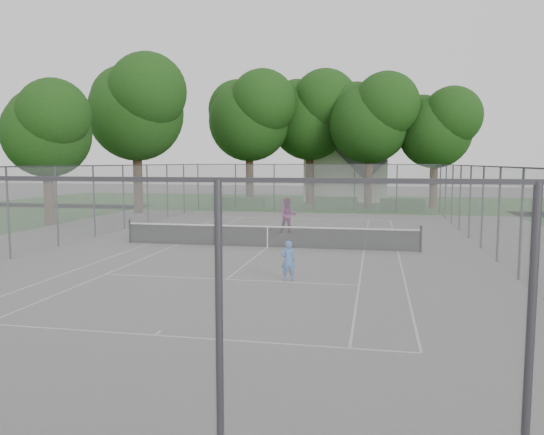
% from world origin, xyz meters
% --- Properties ---
extents(ground, '(120.00, 120.00, 0.00)m').
position_xyz_m(ground, '(0.00, 0.00, 0.00)').
color(ground, slate).
rests_on(ground, ground).
extents(grass_far, '(60.00, 20.00, 0.00)m').
position_xyz_m(grass_far, '(0.00, 26.00, 0.00)').
color(grass_far, '#204F16').
rests_on(grass_far, ground).
extents(court_markings, '(11.03, 23.83, 0.01)m').
position_xyz_m(court_markings, '(0.00, 0.00, 0.01)').
color(court_markings, beige).
rests_on(court_markings, ground).
extents(tennis_net, '(12.87, 0.10, 1.10)m').
position_xyz_m(tennis_net, '(0.00, 0.00, 0.51)').
color(tennis_net, black).
rests_on(tennis_net, ground).
extents(perimeter_fence, '(18.08, 34.08, 3.52)m').
position_xyz_m(perimeter_fence, '(0.00, 0.00, 1.81)').
color(perimeter_fence, '#38383D').
rests_on(perimeter_fence, ground).
extents(tree_far_left, '(7.73, 7.06, 11.11)m').
position_xyz_m(tree_far_left, '(-5.80, 21.08, 7.64)').
color(tree_far_left, '#332012').
rests_on(tree_far_left, ground).
extents(tree_far_midleft, '(7.95, 7.26, 11.43)m').
position_xyz_m(tree_far_midleft, '(-1.09, 23.82, 7.86)').
color(tree_far_midleft, '#332012').
rests_on(tree_far_midleft, ground).
extents(tree_far_midright, '(7.40, 6.76, 10.64)m').
position_xyz_m(tree_far_midright, '(4.00, 21.27, 7.31)').
color(tree_far_midright, '#332012').
rests_on(tree_far_midright, ground).
extents(tree_far_right, '(6.60, 6.02, 9.49)m').
position_xyz_m(tree_far_right, '(9.11, 21.83, 6.52)').
color(tree_far_right, '#332012').
rests_on(tree_far_right, ground).
extents(tree_side_back, '(7.80, 7.12, 11.21)m').
position_xyz_m(tree_side_back, '(-12.34, 13.64, 7.70)').
color(tree_side_back, '#332012').
rests_on(tree_side_back, ground).
extents(tree_side_front, '(5.79, 5.29, 8.33)m').
position_xyz_m(tree_side_front, '(-14.13, 5.60, 5.72)').
color(tree_side_front, '#332012').
rests_on(tree_side_front, ground).
extents(hedge_left, '(3.59, 1.08, 0.90)m').
position_xyz_m(hedge_left, '(-5.87, 18.23, 0.45)').
color(hedge_left, '#224E19').
rests_on(hedge_left, ground).
extents(hedge_mid, '(3.31, 0.95, 1.04)m').
position_xyz_m(hedge_mid, '(1.53, 18.13, 0.52)').
color(hedge_mid, '#224E19').
rests_on(hedge_mid, ground).
extents(hedge_right, '(3.20, 1.18, 0.96)m').
position_xyz_m(hedge_right, '(6.45, 18.40, 0.48)').
color(hedge_right, '#224E19').
rests_on(hedge_right, ground).
extents(house, '(7.56, 5.86, 9.41)m').
position_xyz_m(house, '(1.73, 29.20, 3.79)').
color(house, white).
rests_on(house, ground).
extents(girl_player, '(0.52, 0.41, 1.25)m').
position_xyz_m(girl_player, '(1.92, -6.14, 0.63)').
color(girl_player, '#3978D8').
rests_on(girl_player, ground).
extents(woman_player, '(1.06, 0.92, 1.85)m').
position_xyz_m(woman_player, '(0.11, 4.72, 0.92)').
color(woman_player, '#732661').
rests_on(woman_player, ground).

